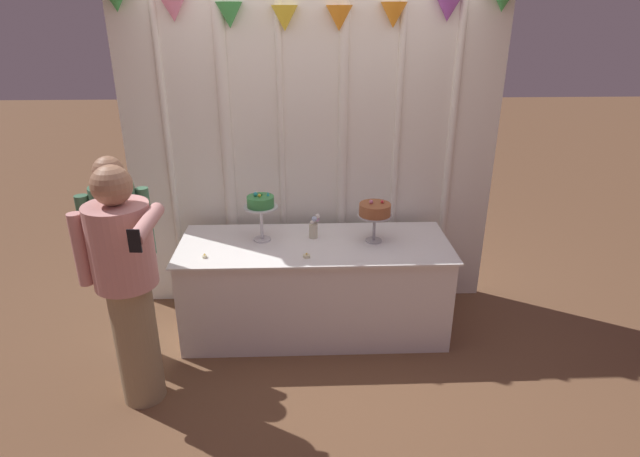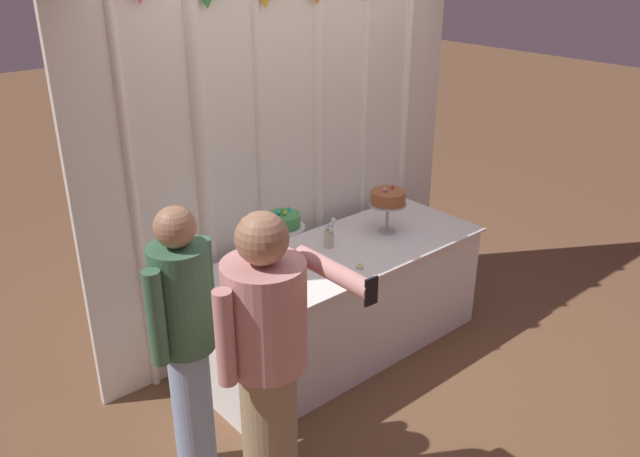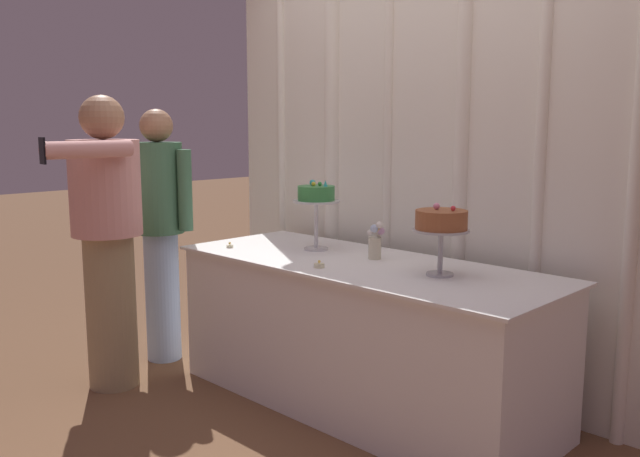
{
  "view_description": "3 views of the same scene",
  "coord_description": "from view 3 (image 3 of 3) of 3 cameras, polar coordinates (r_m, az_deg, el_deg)",
  "views": [
    {
      "loc": [
        -0.09,
        -3.46,
        2.37
      ],
      "look_at": [
        0.04,
        0.19,
        0.83
      ],
      "focal_mm": 29.16,
      "sensor_mm": 36.0,
      "label": 1
    },
    {
      "loc": [
        -2.58,
        -2.68,
        2.62
      ],
      "look_at": [
        -0.15,
        0.13,
        0.95
      ],
      "focal_mm": 36.69,
      "sensor_mm": 36.0,
      "label": 2
    },
    {
      "loc": [
        2.15,
        -2.4,
        1.44
      ],
      "look_at": [
        -0.24,
        0.04,
        0.9
      ],
      "focal_mm": 37.57,
      "sensor_mm": 36.0,
      "label": 3
    }
  ],
  "objects": [
    {
      "name": "draped_curtain",
      "position": [
        3.71,
        8.8,
        10.13
      ],
      "size": [
        2.97,
        0.19,
        2.83
      ],
      "color": "white",
      "rests_on": "ground_plane"
    },
    {
      "name": "tealight_far_left",
      "position": [
        3.77,
        -7.69,
        -1.49
      ],
      "size": [
        0.04,
        0.04,
        0.03
      ],
      "color": "beige",
      "rests_on": "cake_table"
    },
    {
      "name": "cake_table",
      "position": [
        3.46,
        3.55,
        -8.97
      ],
      "size": [
        2.05,
        0.79,
        0.75
      ],
      "color": "white",
      "rests_on": "ground_plane"
    },
    {
      "name": "cake_display_nearleft",
      "position": [
        3.64,
        -0.33,
        2.62
      ],
      "size": [
        0.25,
        0.25,
        0.39
      ],
      "color": "silver",
      "rests_on": "cake_table"
    },
    {
      "name": "flower_vase",
      "position": [
        3.43,
        4.76,
        -1.14
      ],
      "size": [
        0.08,
        0.09,
        0.2
      ],
      "color": "beige",
      "rests_on": "cake_table"
    },
    {
      "name": "guest_man_pink_jacket",
      "position": [
        4.13,
        -13.48,
        0.44
      ],
      "size": [
        0.43,
        0.37,
        1.52
      ],
      "color": "#93ADD6",
      "rests_on": "ground_plane"
    },
    {
      "name": "cake_display_nearright",
      "position": [
        3.07,
        10.29,
        0.45
      ],
      "size": [
        0.26,
        0.26,
        0.33
      ],
      "color": "#B2B2B7",
      "rests_on": "cake_table"
    },
    {
      "name": "tealight_near_left",
      "position": [
        3.23,
        -0.07,
        -3.16
      ],
      "size": [
        0.05,
        0.05,
        0.04
      ],
      "color": "beige",
      "rests_on": "cake_table"
    },
    {
      "name": "ground_plane",
      "position": [
        3.53,
        2.39,
        -15.17
      ],
      "size": [
        24.0,
        24.0,
        0.0
      ],
      "primitive_type": "plane",
      "color": "brown"
    },
    {
      "name": "guest_man_dark_suit",
      "position": [
        3.77,
        -17.72,
        -0.3
      ],
      "size": [
        0.54,
        0.64,
        1.59
      ],
      "color": "#9E8966",
      "rests_on": "ground_plane"
    }
  ]
}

